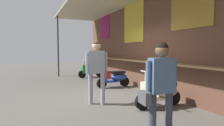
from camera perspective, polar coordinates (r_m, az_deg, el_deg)
The scene contains 7 objects.
ground_plane at distance 5.76m, azimuth -2.84°, elevation -10.97°, with size 36.93×36.93×0.00m, color #56544F.
market_stall_facade at distance 6.47m, azimuth 12.43°, elevation 8.50°, with size 13.19×2.81×3.55m.
scooter_green at distance 10.08m, azimuth -6.16°, elevation -2.31°, with size 0.46×1.40×0.97m.
scooter_blue at distance 7.36m, azimuth 1.03°, elevation -4.60°, with size 0.46×1.40×0.97m.
scooter_cream at distance 5.00m, azimuth 15.16°, elevation -8.82°, with size 0.46×1.40×0.97m.
shopper_with_handbag at distance 4.97m, azimuth -4.70°, elevation -0.70°, with size 0.36×0.69×1.75m.
shopper_browsing at distance 3.06m, azimuth 14.93°, elevation -5.68°, with size 0.27×0.65×1.62m.
Camera 1 is at (5.18, -2.03, 1.48)m, focal length 29.23 mm.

